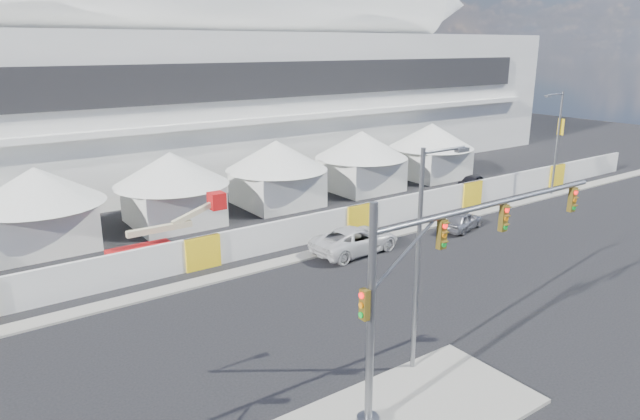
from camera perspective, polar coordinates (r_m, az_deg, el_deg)
ground at (r=27.52m, az=13.46°, el=-12.19°), size 160.00×160.00×0.00m
median_island at (r=21.97m, az=8.65°, el=-19.66°), size 10.00×5.00×0.15m
far_curb at (r=49.49m, az=18.03°, el=0.38°), size 80.00×1.20×0.12m
stadium at (r=63.37m, az=-9.97°, el=12.88°), size 80.00×24.80×21.98m
tent_row at (r=45.01m, az=-9.27°, el=3.51°), size 53.40×8.40×5.40m
hoarding_fence at (r=40.67m, az=3.87°, el=-0.81°), size 70.00×0.25×2.00m
scaffold_tower at (r=83.01m, az=16.30°, el=10.83°), size 4.40×4.40×12.00m
sedan_silver at (r=42.29m, az=14.03°, el=-1.03°), size 2.58×4.35×1.39m
pickup_curb at (r=36.66m, az=3.54°, el=-2.98°), size 3.23×6.28×1.69m
lot_car_b at (r=54.84m, az=15.23°, el=2.79°), size 2.30×4.23×1.36m
traffic_mast at (r=20.40m, az=10.55°, el=-7.70°), size 12.27×0.79×8.08m
streetlight_median at (r=22.56m, az=10.25°, el=-3.52°), size 2.51×0.25×9.09m
streetlight_curb at (r=53.54m, az=22.58°, el=6.81°), size 2.69×0.61×9.09m
boom_lift at (r=36.14m, az=-16.41°, el=-3.62°), size 7.51×1.72×3.83m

